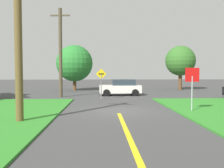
# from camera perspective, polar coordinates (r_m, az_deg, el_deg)

# --- Properties ---
(ground_plane) EXTENTS (120.00, 120.00, 0.00)m
(ground_plane) POSITION_cam_1_polar(r_m,az_deg,el_deg) (14.97, 1.36, -6.25)
(ground_plane) COLOR #414141
(lane_stripe_center) EXTENTS (0.20, 14.00, 0.01)m
(lane_stripe_center) POSITION_cam_1_polar(r_m,az_deg,el_deg) (7.22, 5.84, -16.28)
(lane_stripe_center) COLOR yellow
(lane_stripe_center) RESTS_ON ground
(stop_sign) EXTENTS (0.82, 0.11, 2.60)m
(stop_sign) POSITION_cam_1_polar(r_m,az_deg,el_deg) (15.11, 18.17, 0.76)
(stop_sign) COLOR #9EA0A8
(stop_sign) RESTS_ON ground
(car_approaching_junction) EXTENTS (4.17, 2.09, 1.62)m
(car_approaching_junction) POSITION_cam_1_polar(r_m,az_deg,el_deg) (24.59, 2.08, -0.79)
(car_approaching_junction) COLOR white
(car_approaching_junction) RESTS_ON ground
(utility_pole_near) EXTENTS (1.78, 0.55, 7.14)m
(utility_pole_near) POSITION_cam_1_polar(r_m,az_deg,el_deg) (12.22, -20.98, 8.70)
(utility_pole_near) COLOR brown
(utility_pole_near) RESTS_ON ground
(utility_pole_mid) EXTENTS (1.80, 0.32, 8.21)m
(utility_pole_mid) POSITION_cam_1_polar(r_m,az_deg,el_deg) (23.34, -11.92, 7.32)
(utility_pole_mid) COLOR #4D422F
(utility_pole_mid) RESTS_ON ground
(direction_sign) EXTENTS (0.90, 0.15, 2.64)m
(direction_sign) POSITION_cam_1_polar(r_m,az_deg,el_deg) (20.86, -2.53, 0.86)
(direction_sign) COLOR slate
(direction_sign) RESTS_ON ground
(oak_tree_left) EXTENTS (4.59, 4.59, 5.74)m
(oak_tree_left) POSITION_cam_1_polar(r_m,az_deg,el_deg) (31.32, -8.74, 4.78)
(oak_tree_left) COLOR brown
(oak_tree_left) RESTS_ON ground
(pine_tree_center) EXTENTS (3.90, 3.90, 5.75)m
(pine_tree_center) POSITION_cam_1_polar(r_m,az_deg,el_deg) (33.25, 15.65, 5.20)
(pine_tree_center) COLOR brown
(pine_tree_center) RESTS_ON ground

